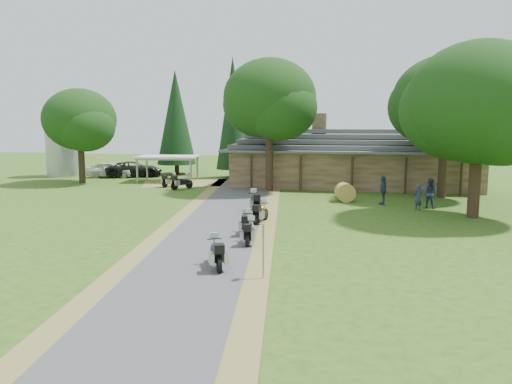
% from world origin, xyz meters
% --- Properties ---
extents(ground, '(120.00, 120.00, 0.00)m').
position_xyz_m(ground, '(0.00, 0.00, 0.00)').
color(ground, '#2E5116').
rests_on(ground, ground).
extents(driveway, '(51.95, 51.95, 0.00)m').
position_xyz_m(driveway, '(-0.50, 4.00, 0.00)').
color(driveway, '#404042').
rests_on(driveway, ground).
extents(lodge, '(21.40, 9.40, 4.90)m').
position_xyz_m(lodge, '(6.00, 24.00, 2.45)').
color(lodge, brown).
rests_on(lodge, ground).
extents(silo, '(3.43, 3.43, 6.40)m').
position_xyz_m(silo, '(-22.89, 25.72, 3.20)').
color(silo, gray).
rests_on(silo, ground).
extents(carport, '(5.86, 4.31, 2.35)m').
position_xyz_m(carport, '(-10.75, 23.59, 1.18)').
color(carport, silver).
rests_on(carport, ground).
extents(car_white_sedan, '(3.56, 6.29, 1.98)m').
position_xyz_m(car_white_sedan, '(-17.57, 25.54, 0.99)').
color(car_white_sedan, silver).
rests_on(car_white_sedan, ground).
extents(car_dark_suv, '(4.77, 6.54, 2.30)m').
position_xyz_m(car_dark_suv, '(-15.50, 26.46, 1.15)').
color(car_dark_suv, black).
rests_on(car_dark_suv, ground).
extents(motorcycle_row_a, '(1.27, 1.88, 1.23)m').
position_xyz_m(motorcycle_row_a, '(1.34, -2.21, 0.62)').
color(motorcycle_row_a, navy).
rests_on(motorcycle_row_a, ground).
extents(motorcycle_row_b, '(0.69, 1.74, 1.16)m').
position_xyz_m(motorcycle_row_b, '(1.76, 1.73, 0.58)').
color(motorcycle_row_b, '#A7ABAF').
rests_on(motorcycle_row_b, ground).
extents(motorcycle_row_c, '(0.74, 1.74, 1.15)m').
position_xyz_m(motorcycle_row_c, '(1.20, 3.61, 0.58)').
color(motorcycle_row_c, '#CEA00B').
rests_on(motorcycle_row_c, ground).
extents(motorcycle_row_d, '(0.85, 1.86, 1.22)m').
position_xyz_m(motorcycle_row_d, '(1.35, 6.48, 0.61)').
color(motorcycle_row_d, orange).
rests_on(motorcycle_row_d, ground).
extents(motorcycle_row_e, '(1.28, 2.08, 1.35)m').
position_xyz_m(motorcycle_row_e, '(0.36, 9.54, 0.68)').
color(motorcycle_row_e, black).
rests_on(motorcycle_row_e, ground).
extents(motorcycle_carport_a, '(1.13, 1.77, 1.16)m').
position_xyz_m(motorcycle_carport_a, '(-9.14, 19.98, 0.58)').
color(motorcycle_carport_a, gold).
rests_on(motorcycle_carport_a, ground).
extents(motorcycle_carport_b, '(1.56, 1.92, 1.29)m').
position_xyz_m(motorcycle_carport_b, '(-7.63, 18.66, 0.65)').
color(motorcycle_carport_b, slate).
rests_on(motorcycle_carport_b, ground).
extents(person_a, '(0.66, 0.66, 1.91)m').
position_xyz_m(person_a, '(10.14, 12.33, 0.96)').
color(person_a, navy).
rests_on(person_a, ground).
extents(person_b, '(0.78, 0.70, 2.23)m').
position_xyz_m(person_b, '(10.96, 13.26, 1.12)').
color(person_b, navy).
rests_on(person_b, ground).
extents(person_c, '(0.47, 0.65, 2.26)m').
position_xyz_m(person_c, '(8.12, 14.06, 1.13)').
color(person_c, navy).
rests_on(person_c, ground).
extents(hay_bale, '(1.51, 1.43, 1.28)m').
position_xyz_m(hay_bale, '(5.61, 14.84, 0.64)').
color(hay_bale, olive).
rests_on(hay_bale, ground).
extents(sign_post, '(0.35, 0.06, 1.95)m').
position_xyz_m(sign_post, '(3.30, -3.14, 0.98)').
color(sign_post, gray).
rests_on(sign_post, ground).
extents(oak_lodge_left, '(7.23, 7.23, 11.77)m').
position_xyz_m(oak_lodge_left, '(-0.44, 19.09, 5.89)').
color(oak_lodge_left, '#133510').
rests_on(oak_lodge_left, ground).
extents(oak_lodge_right, '(7.51, 7.51, 11.25)m').
position_xyz_m(oak_lodge_right, '(12.43, 18.17, 5.63)').
color(oak_lodge_right, '#133510').
rests_on(oak_lodge_right, ground).
extents(oak_driveway, '(8.07, 8.07, 10.51)m').
position_xyz_m(oak_driveway, '(12.98, 10.40, 5.26)').
color(oak_driveway, '#133510').
rests_on(oak_driveway, ground).
extents(oak_silo, '(6.43, 6.43, 9.15)m').
position_xyz_m(oak_silo, '(-17.91, 20.93, 4.57)').
color(oak_silo, '#133510').
rests_on(oak_silo, ground).
extents(cedar_near, '(3.33, 3.33, 11.70)m').
position_xyz_m(cedar_near, '(-5.61, 27.82, 5.85)').
color(cedar_near, black).
rests_on(cedar_near, ground).
extents(cedar_far, '(4.04, 4.04, 10.81)m').
position_xyz_m(cedar_far, '(-12.27, 29.92, 5.41)').
color(cedar_far, black).
rests_on(cedar_far, ground).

